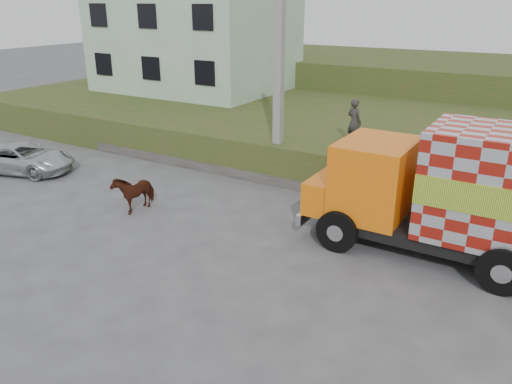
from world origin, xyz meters
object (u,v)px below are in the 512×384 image
Objects in this scene: utility_pole at (279,72)px; suv at (22,158)px; cargo_truck at (480,197)px; cow at (134,191)px; pedestrian at (354,122)px.

utility_pole is 1.92× the size of suv.
cargo_truck reaches higher than suv.
suv is (-16.67, -1.35, -1.27)m from cargo_truck.
cow is 0.87× the size of pedestrian.
cow is (-10.10, -1.87, -1.23)m from cargo_truck.
utility_pole is 4.74× the size of pedestrian.
cow is (-2.72, -4.81, -3.46)m from utility_pole.
cargo_truck is 10.35m from cow.
suv is at bearing -155.22° from utility_pole.
pedestrian is at bearing 140.39° from cargo_truck.
utility_pole is 0.99× the size of cargo_truck.
cargo_truck is 16.77m from suv.
cow is at bearing -168.84° from cargo_truck.
cargo_truck is 4.80× the size of pedestrian.
utility_pole is 6.52m from cow.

